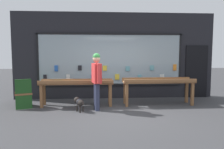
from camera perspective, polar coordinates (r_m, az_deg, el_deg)
name	(u,v)px	position (r m, az deg, el deg)	size (l,w,h in m)	color
ground_plane	(122,114)	(6.54, 2.51, -10.23)	(40.00, 40.00, 0.00)	#38383A
shopfront_facade	(116,56)	(8.68, 0.96, 4.77)	(7.89, 0.29, 3.37)	black
display_table_left	(77,85)	(7.47, -9.18, -2.70)	(2.47, 0.57, 0.90)	brown
display_table_right	(158,83)	(7.74, 11.97, -2.31)	(2.47, 0.65, 0.92)	brown
person_browsing	(97,77)	(6.77, -4.05, -0.54)	(0.32, 0.68, 1.79)	#2D334C
small_dog	(79,102)	(6.80, -8.55, -7.16)	(0.38, 0.50, 0.42)	black
sandwich_board_sign	(23,93)	(7.76, -22.14, -4.59)	(0.70, 0.81, 0.92)	#193F19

